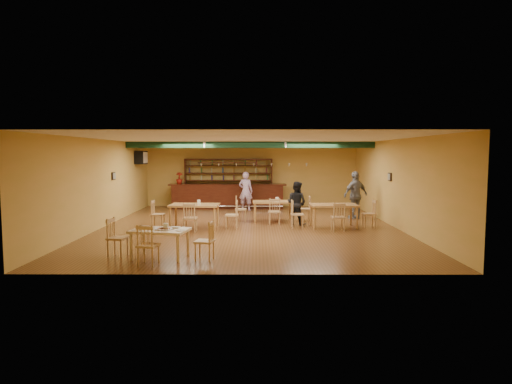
{
  "coord_description": "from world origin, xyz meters",
  "views": [
    {
      "loc": [
        0.29,
        -14.91,
        2.51
      ],
      "look_at": [
        0.24,
        0.6,
        1.15
      ],
      "focal_mm": 30.64,
      "sensor_mm": 36.0,
      "label": 1
    }
  ],
  "objects_px": {
    "patron_bar": "(246,191)",
    "patron_right_a": "(296,203)",
    "dining_table_c": "(195,216)",
    "bar_counter": "(228,196)",
    "dining_table_d": "(333,216)",
    "dining_table_b": "(273,211)",
    "near_table": "(160,244)"
  },
  "relations": [
    {
      "from": "dining_table_c",
      "to": "dining_table_d",
      "type": "relative_size",
      "value": 1.03
    },
    {
      "from": "patron_bar",
      "to": "dining_table_c",
      "type": "bearing_deg",
      "value": 83.19
    },
    {
      "from": "dining_table_d",
      "to": "dining_table_c",
      "type": "bearing_deg",
      "value": 179.82
    },
    {
      "from": "dining_table_b",
      "to": "bar_counter",
      "type": "bearing_deg",
      "value": 114.74
    },
    {
      "from": "patron_bar",
      "to": "patron_right_a",
      "type": "bearing_deg",
      "value": 128.43
    },
    {
      "from": "bar_counter",
      "to": "dining_table_c",
      "type": "xyz_separation_m",
      "value": [
        -0.76,
        -5.44,
        -0.16
      ]
    },
    {
      "from": "dining_table_b",
      "to": "dining_table_c",
      "type": "bearing_deg",
      "value": -152.46
    },
    {
      "from": "near_table",
      "to": "patron_bar",
      "type": "xyz_separation_m",
      "value": [
        1.82,
        8.91,
        0.51
      ]
    },
    {
      "from": "dining_table_d",
      "to": "near_table",
      "type": "xyz_separation_m",
      "value": [
        -4.94,
        -4.47,
        -0.04
      ]
    },
    {
      "from": "bar_counter",
      "to": "patron_right_a",
      "type": "distance_m",
      "value": 5.47
    },
    {
      "from": "dining_table_c",
      "to": "near_table",
      "type": "distance_m",
      "value": 4.3
    },
    {
      "from": "dining_table_b",
      "to": "patron_bar",
      "type": "bearing_deg",
      "value": 107.88
    },
    {
      "from": "bar_counter",
      "to": "patron_bar",
      "type": "xyz_separation_m",
      "value": [
        0.85,
        -0.83,
        0.3
      ]
    },
    {
      "from": "dining_table_b",
      "to": "patron_bar",
      "type": "relative_size",
      "value": 0.87
    },
    {
      "from": "near_table",
      "to": "patron_right_a",
      "type": "height_order",
      "value": "patron_right_a"
    },
    {
      "from": "dining_table_d",
      "to": "patron_right_a",
      "type": "distance_m",
      "value": 1.38
    },
    {
      "from": "dining_table_d",
      "to": "patron_bar",
      "type": "relative_size",
      "value": 0.92
    },
    {
      "from": "patron_bar",
      "to": "bar_counter",
      "type": "bearing_deg",
      "value": -31.79
    },
    {
      "from": "patron_bar",
      "to": "patron_right_a",
      "type": "relative_size",
      "value": 1.12
    },
    {
      "from": "patron_right_a",
      "to": "bar_counter",
      "type": "bearing_deg",
      "value": -25.12
    },
    {
      "from": "bar_counter",
      "to": "dining_table_d",
      "type": "bearing_deg",
      "value": -53.0
    },
    {
      "from": "bar_counter",
      "to": "near_table",
      "type": "distance_m",
      "value": 9.78
    },
    {
      "from": "dining_table_c",
      "to": "patron_bar",
      "type": "distance_m",
      "value": 4.91
    },
    {
      "from": "patron_bar",
      "to": "patron_right_a",
      "type": "height_order",
      "value": "patron_bar"
    },
    {
      "from": "dining_table_c",
      "to": "patron_bar",
      "type": "relative_size",
      "value": 0.94
    },
    {
      "from": "near_table",
      "to": "dining_table_d",
      "type": "bearing_deg",
      "value": 52.56
    },
    {
      "from": "dining_table_d",
      "to": "dining_table_b",
      "type": "bearing_deg",
      "value": 143.93
    },
    {
      "from": "dining_table_d",
      "to": "near_table",
      "type": "distance_m",
      "value": 6.66
    },
    {
      "from": "dining_table_c",
      "to": "patron_bar",
      "type": "height_order",
      "value": "patron_bar"
    },
    {
      "from": "near_table",
      "to": "bar_counter",
      "type": "bearing_deg",
      "value": 94.72
    },
    {
      "from": "dining_table_b",
      "to": "patron_bar",
      "type": "xyz_separation_m",
      "value": [
        -1.1,
        3.09,
        0.49
      ]
    },
    {
      "from": "near_table",
      "to": "dining_table_b",
      "type": "bearing_deg",
      "value": 73.72
    }
  ]
}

